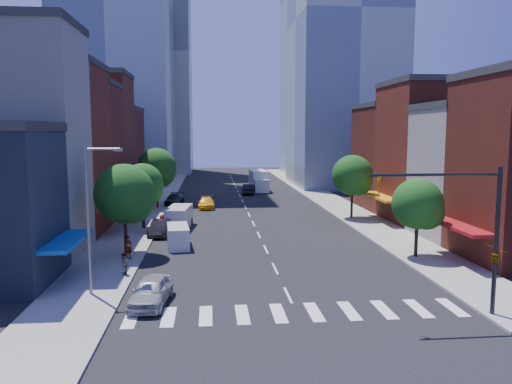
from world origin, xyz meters
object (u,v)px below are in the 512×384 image
box_truck (259,181)px  cargo_van_near (178,237)px  cargo_van_far (179,218)px  traffic_car_far (258,182)px  traffic_car_oncoming (249,189)px  parked_car_third (172,221)px  pedestrian_near (129,247)px  parked_car_rear (175,200)px  parked_car_front (151,291)px  pedestrian_far (124,264)px  taxi (206,203)px  parked_car_second (160,228)px

box_truck → cargo_van_near: bearing=-107.0°
cargo_van_far → traffic_car_far: 42.29m
traffic_car_far → box_truck: box_truck is taller
cargo_van_far → traffic_car_oncoming: size_ratio=1.10×
parked_car_third → cargo_van_far: 0.85m
pedestrian_near → parked_car_rear: bearing=31.3°
parked_car_rear → parked_car_front: bearing=-82.0°
parked_car_front → parked_car_third: bearing=99.0°
box_truck → traffic_car_far: bearing=84.1°
traffic_car_oncoming → traffic_car_far: size_ratio=1.21×
cargo_van_far → pedestrian_far: size_ratio=3.60×
parked_car_front → pedestrian_near: size_ratio=2.57×
taxi → traffic_car_far: (9.38, 27.11, -0.02)m
cargo_van_far → taxi: 13.68m
parked_car_front → cargo_van_far: bearing=97.2°
box_truck → pedestrian_far: bearing=-107.8°
pedestrian_near → pedestrian_far: (0.35, -4.35, -0.16)m
parked_car_second → cargo_van_near: (2.01, -5.00, 0.17)m
parked_car_front → pedestrian_far: bearing=121.2°
traffic_car_far → pedestrian_far: 59.73m
parked_car_second → traffic_car_oncoming: (11.00, 31.21, 0.07)m
parked_car_front → parked_car_second: bearing=101.7°
parked_car_rear → traffic_car_oncoming: 15.49m
cargo_van_far → pedestrian_far: 17.56m
box_truck → parked_car_third: bearing=-112.8°
parked_car_second → parked_car_rear: 20.30m
parked_car_third → taxi: size_ratio=1.03×
parked_car_second → pedestrian_far: bearing=-89.0°
parked_car_second → cargo_van_far: (1.56, 3.63, 0.36)m
cargo_van_far → box_truck: size_ratio=0.64×
cargo_van_near → taxi: (2.32, 22.02, -0.20)m
parked_car_front → cargo_van_near: bearing=95.1°
box_truck → parked_car_second: bearing=-111.9°
parked_car_rear → cargo_van_far: (1.56, -16.67, 0.35)m
parked_car_second → taxi: 17.56m
traffic_car_far → pedestrian_near: (-15.23, -53.50, 0.37)m
parked_car_third → cargo_van_far: bearing=-26.5°
parked_car_second → parked_car_third: parked_car_second is taller
parked_car_front → pedestrian_far: 6.34m
traffic_car_far → taxi: bearing=66.2°
parked_car_front → pedestrian_far: (-2.52, 5.82, 0.10)m
cargo_van_near → box_truck: bearing=68.8°
taxi → box_truck: box_truck is taller
pedestrian_far → cargo_van_far: bearing=156.8°
parked_car_front → traffic_car_far: parked_car_front is taller
parked_car_second → pedestrian_near: (-1.52, -9.37, 0.32)m
parked_car_front → taxi: size_ratio=0.95×
cargo_van_near → pedestrian_far: bearing=-116.1°
parked_car_front → cargo_van_near: 14.55m
parked_car_second → parked_car_third: (0.85, 3.87, -0.04)m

